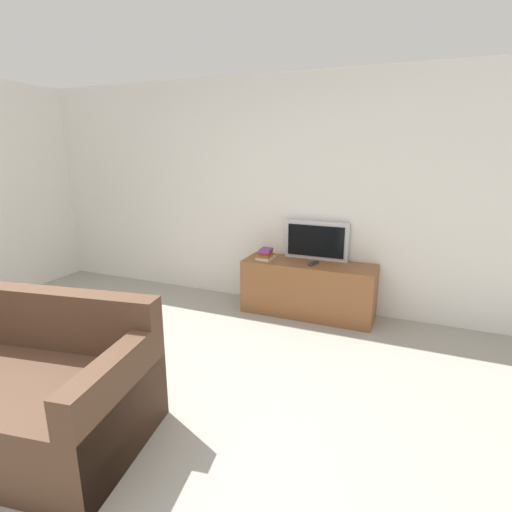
% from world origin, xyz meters
% --- Properties ---
extents(ground_plane, '(14.00, 14.00, 0.00)m').
position_xyz_m(ground_plane, '(0.00, 0.00, 0.00)').
color(ground_plane, '#9E998E').
extents(wall_back, '(9.00, 0.06, 2.60)m').
position_xyz_m(wall_back, '(0.00, 3.03, 1.30)').
color(wall_back, white).
rests_on(wall_back, ground_plane).
extents(tv_stand, '(1.45, 0.47, 0.60)m').
position_xyz_m(tv_stand, '(0.67, 2.74, 0.30)').
color(tv_stand, brown).
rests_on(tv_stand, ground_plane).
extents(television, '(0.71, 0.09, 0.43)m').
position_xyz_m(television, '(0.69, 2.94, 0.81)').
color(television, silver).
rests_on(television, tv_stand).
extents(book_stack, '(0.18, 0.21, 0.13)m').
position_xyz_m(book_stack, '(0.17, 2.69, 0.66)').
color(book_stack, silver).
rests_on(book_stack, tv_stand).
extents(remote_on_stand, '(0.08, 0.18, 0.02)m').
position_xyz_m(remote_on_stand, '(0.72, 2.70, 0.61)').
color(remote_on_stand, '#2D2D2D').
rests_on(remote_on_stand, tv_stand).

